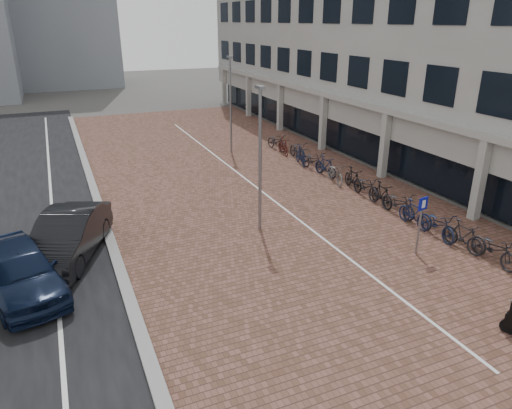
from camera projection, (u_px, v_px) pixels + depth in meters
name	position (u px, v px, depth m)	size (l,w,h in m)	color
ground	(345.00, 325.00, 12.56)	(140.00, 140.00, 0.00)	#474442
plaza_brick	(245.00, 182.00, 23.54)	(14.50, 42.00, 0.04)	brown
street_asphalt	(0.00, 216.00, 19.49)	(8.00, 50.00, 0.03)	black
curb	(98.00, 201.00, 20.90)	(0.35, 42.00, 0.14)	gray
lane_line	(52.00, 209.00, 20.22)	(0.12, 44.00, 0.00)	white
parking_line	(249.00, 181.00, 23.61)	(0.10, 30.00, 0.00)	white
office_building	(390.00, 4.00, 27.90)	(8.40, 40.00, 15.00)	#A4A49F
car_navy	(20.00, 270.00, 13.74)	(1.84, 4.57, 1.56)	black
car_dark	(68.00, 236.00, 15.85)	(1.70, 4.86, 1.60)	black
parking_sign	(421.00, 218.00, 15.82)	(0.44, 0.14, 2.13)	slate
lamp_near	(260.00, 162.00, 17.29)	(0.12, 0.12, 5.42)	slate
lamp_far	(231.00, 106.00, 27.86)	(0.12, 0.12, 5.62)	slate
bike_row	(351.00, 179.00, 22.40)	(1.33, 18.13, 1.05)	black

